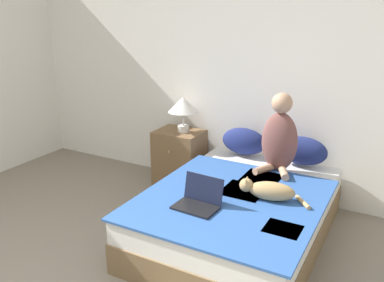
% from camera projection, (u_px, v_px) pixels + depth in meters
% --- Properties ---
extents(wall_back, '(6.06, 0.05, 2.55)m').
position_uv_depth(wall_back, '(222.00, 74.00, 4.43)').
color(wall_back, white).
rests_on(wall_back, ground_plane).
extents(bed, '(1.43, 1.95, 0.48)m').
position_uv_depth(bed, '(239.00, 215.00, 3.57)').
color(bed, brown).
rests_on(bed, ground_plane).
extents(pillow_near, '(0.48, 0.22, 0.29)m').
position_uv_depth(pillow_near, '(244.00, 141.00, 4.29)').
color(pillow_near, navy).
rests_on(pillow_near, bed).
extents(pillow_far, '(0.48, 0.22, 0.29)m').
position_uv_depth(pillow_far, '(303.00, 151.00, 4.01)').
color(pillow_far, navy).
rests_on(pillow_far, bed).
extents(person_sitting, '(0.35, 0.34, 0.76)m').
position_uv_depth(person_sitting, '(279.00, 138.00, 3.81)').
color(person_sitting, brown).
rests_on(person_sitting, bed).
extents(cat_tabby, '(0.59, 0.25, 0.17)m').
position_uv_depth(cat_tabby, '(268.00, 190.00, 3.29)').
color(cat_tabby, tan).
rests_on(cat_tabby, bed).
extents(laptop_open, '(0.35, 0.28, 0.23)m').
position_uv_depth(laptop_open, '(198.00, 201.00, 3.18)').
color(laptop_open, black).
rests_on(laptop_open, bed).
extents(nightstand, '(0.52, 0.43, 0.64)m').
position_uv_depth(nightstand, '(179.00, 158.00, 4.67)').
color(nightstand, brown).
rests_on(nightstand, ground_plane).
extents(table_lamp, '(0.33, 0.33, 0.40)m').
position_uv_depth(table_lamp, '(183.00, 106.00, 4.45)').
color(table_lamp, beige).
rests_on(table_lamp, nightstand).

